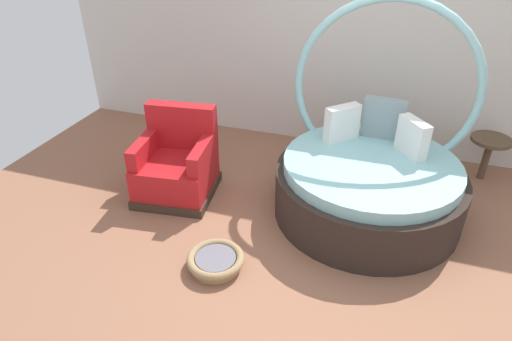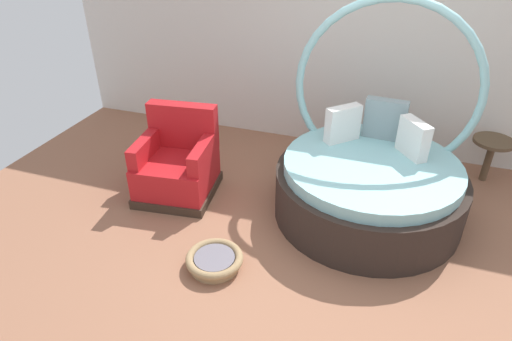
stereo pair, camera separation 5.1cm
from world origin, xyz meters
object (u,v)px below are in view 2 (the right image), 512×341
(round_daybed, at_px, (370,177))
(side_table, at_px, (492,147))
(red_armchair, at_px, (178,165))
(pet_basket, at_px, (215,260))

(round_daybed, relative_size, side_table, 4.01)
(round_daybed, height_order, red_armchair, round_daybed)
(red_armchair, distance_m, pet_basket, 1.33)
(red_armchair, bearing_deg, pet_basket, -49.10)
(round_daybed, distance_m, side_table, 1.62)
(pet_basket, bearing_deg, side_table, 44.68)
(round_daybed, xyz_separation_m, red_armchair, (-2.01, -0.31, -0.08))
(red_armchair, distance_m, side_table, 3.52)
(pet_basket, distance_m, side_table, 3.37)
(pet_basket, height_order, side_table, side_table)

